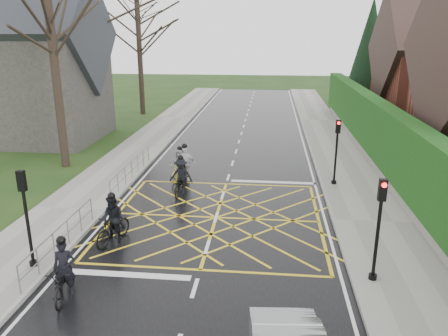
% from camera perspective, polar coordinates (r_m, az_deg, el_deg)
% --- Properties ---
extents(ground, '(120.00, 120.00, 0.00)m').
position_cam_1_polar(ground, '(17.34, -1.04, -6.50)').
color(ground, black).
rests_on(ground, ground).
extents(road, '(9.00, 80.00, 0.01)m').
position_cam_1_polar(road, '(17.33, -1.04, -6.49)').
color(road, black).
rests_on(road, ground).
extents(sidewalk_right, '(3.00, 80.00, 0.15)m').
position_cam_1_polar(sidewalk_right, '(17.66, 18.81, -6.76)').
color(sidewalk_right, gray).
rests_on(sidewalk_right, ground).
extents(sidewalk_left, '(3.00, 80.00, 0.15)m').
position_cam_1_polar(sidewalk_left, '(18.95, -19.43, -5.16)').
color(sidewalk_left, gray).
rests_on(sidewalk_left, ground).
extents(stone_wall, '(0.50, 38.00, 0.70)m').
position_cam_1_polar(stone_wall, '(23.45, 20.01, -0.22)').
color(stone_wall, slate).
rests_on(stone_wall, ground).
extents(hedge, '(0.90, 38.00, 2.80)m').
position_cam_1_polar(hedge, '(23.02, 20.45, 3.93)').
color(hedge, '#0F360E').
rests_on(hedge, stone_wall).
extents(house_far, '(9.80, 8.80, 10.30)m').
position_cam_1_polar(house_far, '(36.17, 27.26, 11.28)').
color(house_far, brown).
rests_on(house_far, ground).
extents(conifer, '(4.60, 4.60, 10.00)m').
position_cam_1_polar(conifer, '(42.69, 18.43, 13.79)').
color(conifer, black).
rests_on(conifer, ground).
extents(church, '(8.80, 7.80, 11.00)m').
position_cam_1_polar(church, '(31.84, -23.70, 12.19)').
color(church, '#2D2B28').
rests_on(church, ground).
extents(tree_near, '(9.24, 9.24, 11.44)m').
position_cam_1_polar(tree_near, '(24.36, -21.91, 18.30)').
color(tree_near, black).
rests_on(tree_near, ground).
extents(tree_mid, '(10.08, 10.08, 12.48)m').
position_cam_1_polar(tree_mid, '(32.09, -16.89, 19.55)').
color(tree_mid, black).
rests_on(tree_mid, ground).
extents(tree_far, '(8.40, 8.40, 10.40)m').
position_cam_1_polar(tree_far, '(39.38, -11.12, 17.31)').
color(tree_far, black).
rests_on(tree_far, ground).
extents(railing_south, '(0.05, 5.04, 1.03)m').
position_cam_1_polar(railing_south, '(15.24, -20.57, -7.96)').
color(railing_south, slate).
rests_on(railing_south, ground).
extents(railing_north, '(0.05, 6.04, 1.03)m').
position_cam_1_polar(railing_north, '(21.73, -12.00, 0.32)').
color(railing_north, slate).
rests_on(railing_north, ground).
extents(traffic_light_ne, '(0.24, 0.31, 3.21)m').
position_cam_1_polar(traffic_light_ne, '(20.87, 14.44, 1.94)').
color(traffic_light_ne, black).
rests_on(traffic_light_ne, ground).
extents(traffic_light_se, '(0.24, 0.31, 3.21)m').
position_cam_1_polar(traffic_light_se, '(13.09, 19.45, -7.83)').
color(traffic_light_se, black).
rests_on(traffic_light_se, ground).
extents(traffic_light_sw, '(0.24, 0.31, 3.21)m').
position_cam_1_polar(traffic_light_sw, '(14.32, -24.30, -6.22)').
color(traffic_light_sw, black).
rests_on(traffic_light_sw, ground).
extents(cyclist_rear, '(1.02, 1.93, 1.79)m').
position_cam_1_polar(cyclist_rear, '(13.09, -20.16, -13.24)').
color(cyclist_rear, black).
rests_on(cyclist_rear, ground).
extents(cyclist_back, '(1.05, 1.90, 1.83)m').
position_cam_1_polar(cyclist_back, '(15.61, -14.28, -7.09)').
color(cyclist_back, black).
rests_on(cyclist_back, ground).
extents(cyclist_mid, '(1.10, 1.88, 1.79)m').
position_cam_1_polar(cyclist_mid, '(19.74, -5.64, -1.52)').
color(cyclist_mid, black).
rests_on(cyclist_mid, ground).
extents(cyclist_front, '(1.07, 1.94, 1.88)m').
position_cam_1_polar(cyclist_front, '(21.38, -5.14, 0.09)').
color(cyclist_front, black).
rests_on(cyclist_front, ground).
extents(cyclist_lead, '(1.02, 1.85, 1.71)m').
position_cam_1_polar(cyclist_lead, '(21.58, -5.78, -0.05)').
color(cyclist_lead, gold).
rests_on(cyclist_lead, ground).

